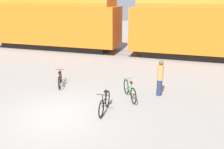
{
  "coord_description": "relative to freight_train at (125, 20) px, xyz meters",
  "views": [
    {
      "loc": [
        4.15,
        -6.71,
        4.32
      ],
      "look_at": [
        1.5,
        2.24,
        1.1
      ],
      "focal_mm": 35.0,
      "sensor_mm": 36.0,
      "label": 1
    }
  ],
  "objects": [
    {
      "name": "rail_near",
      "position": [
        0.0,
        -0.72,
        -2.73
      ],
      "size": [
        37.18,
        0.07,
        0.01
      ],
      "primitive_type": "cube",
      "color": "#4C4238",
      "rests_on": "ground_plane"
    },
    {
      "name": "ground_plane",
      "position": [
        0.0,
        -11.02,
        -2.73
      ],
      "size": [
        80.0,
        80.0,
        0.0
      ],
      "primitive_type": "plane",
      "color": "gray"
    },
    {
      "name": "bicycle_black",
      "position": [
        1.6,
        -10.21,
        -2.37
      ],
      "size": [
        0.46,
        1.65,
        0.86
      ],
      "color": "black",
      "rests_on": "ground_plane"
    },
    {
      "name": "freight_train",
      "position": [
        0.0,
        0.0,
        0.0
      ],
      "size": [
        25.18,
        3.12,
        5.25
      ],
      "color": "black",
      "rests_on": "ground_plane"
    },
    {
      "name": "person_in_tan",
      "position": [
        3.58,
        -7.97,
        -1.85
      ],
      "size": [
        0.29,
        0.29,
        1.72
      ],
      "rotation": [
        0.0,
        0.0,
        5.03
      ],
      "color": "#283351",
      "rests_on": "ground_plane"
    },
    {
      "name": "bicycle_green",
      "position": [
        2.31,
        -8.7,
        -2.35
      ],
      "size": [
        0.94,
        1.58,
        0.9
      ],
      "color": "black",
      "rests_on": "ground_plane"
    },
    {
      "name": "rail_far",
      "position": [
        0.0,
        0.72,
        -2.73
      ],
      "size": [
        37.18,
        0.07,
        0.01
      ],
      "primitive_type": "cube",
      "color": "#4C4238",
      "rests_on": "ground_plane"
    },
    {
      "name": "bicycle_maroon",
      "position": [
        -1.52,
        -8.22,
        -2.38
      ],
      "size": [
        0.73,
        1.51,
        0.83
      ],
      "color": "black",
      "rests_on": "ground_plane"
    }
  ]
}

